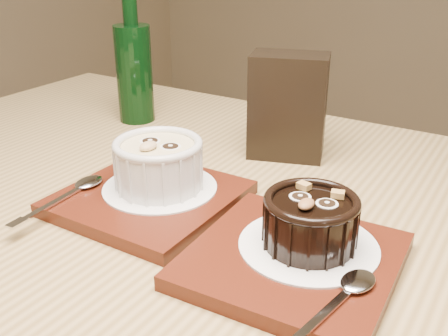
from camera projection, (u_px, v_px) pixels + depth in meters
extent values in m
cube|color=olive|center=(223.00, 239.00, 0.56)|extent=(1.21, 0.81, 0.04)
cylinder|color=olive|center=(106.00, 242.00, 1.25)|extent=(0.06, 0.06, 0.71)
cube|color=#4E1A0D|center=(150.00, 198.00, 0.59)|extent=(0.18, 0.18, 0.01)
cylinder|color=white|center=(160.00, 187.00, 0.60)|extent=(0.13, 0.13, 0.00)
cylinder|color=silver|center=(159.00, 167.00, 0.59)|extent=(0.10, 0.10, 0.05)
cylinder|color=#D4C182|center=(158.00, 147.00, 0.58)|extent=(0.08, 0.08, 0.00)
torus|color=silver|center=(158.00, 144.00, 0.57)|extent=(0.10, 0.10, 0.01)
cylinder|color=black|center=(150.00, 140.00, 0.59)|extent=(0.02, 0.02, 0.00)
cylinder|color=black|center=(170.00, 146.00, 0.57)|extent=(0.02, 0.02, 0.00)
ellipsoid|color=tan|center=(148.00, 146.00, 0.56)|extent=(0.02, 0.02, 0.01)
cube|color=#4E1A0D|center=(293.00, 260.00, 0.48)|extent=(0.19, 0.19, 0.01)
cylinder|color=white|center=(308.00, 245.00, 0.49)|extent=(0.13, 0.13, 0.00)
cylinder|color=black|center=(310.00, 224.00, 0.48)|extent=(0.08, 0.08, 0.04)
cylinder|color=black|center=(312.00, 204.00, 0.47)|extent=(0.07, 0.07, 0.00)
torus|color=black|center=(312.00, 201.00, 0.47)|extent=(0.09, 0.09, 0.01)
cylinder|color=black|center=(300.00, 196.00, 0.48)|extent=(0.02, 0.02, 0.00)
cylinder|color=black|center=(327.00, 203.00, 0.46)|extent=(0.02, 0.02, 0.00)
ellipsoid|color=brown|center=(306.00, 204.00, 0.46)|extent=(0.01, 0.02, 0.01)
cube|color=olive|center=(304.00, 186.00, 0.49)|extent=(0.01, 0.01, 0.01)
cube|color=olive|center=(338.00, 194.00, 0.47)|extent=(0.01, 0.01, 0.01)
cube|color=black|center=(288.00, 106.00, 0.70)|extent=(0.11, 0.09, 0.14)
cylinder|color=black|center=(134.00, 74.00, 0.83)|extent=(0.06, 0.06, 0.15)
cylinder|color=black|center=(130.00, 7.00, 0.79)|extent=(0.02, 0.02, 0.05)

